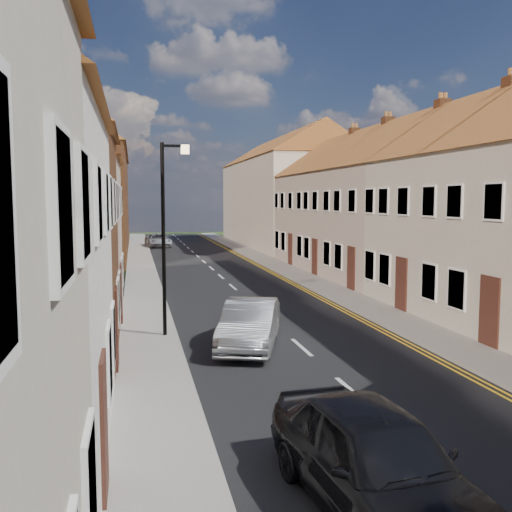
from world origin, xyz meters
TOP-DOWN VIEW (x-y plane):
  - road at (0.00, 30.00)m, footprint 7.00×90.00m
  - pavement_left at (-4.40, 30.00)m, footprint 1.80×90.00m
  - pavement_right at (4.40, 30.00)m, footprint 1.80×90.00m
  - cottage_r_cream_mid at (9.30, 23.50)m, footprint 8.30×5.20m
  - cottage_r_pink at (9.30, 28.90)m, footprint 8.30×6.00m
  - cottage_r_white_far at (9.30, 34.30)m, footprint 8.30×5.20m
  - cottage_r_cream_far at (9.30, 39.70)m, footprint 8.30×6.00m
  - cottage_l_pink at (-9.30, 23.85)m, footprint 8.30×6.30m
  - block_right_far at (9.30, 55.00)m, footprint 8.30×24.20m
  - block_left_far at (-9.30, 50.00)m, footprint 8.30×24.20m
  - lamppost at (-3.81, 20.00)m, footprint 0.88×0.15m
  - car_near at (-1.59, 9.15)m, footprint 2.25×4.69m
  - car_mid at (-1.50, 18.34)m, footprint 2.75×4.51m
  - car_distant at (-2.63, 55.56)m, footprint 2.47×4.67m

SIDE VIEW (x-z plane):
  - road at x=0.00m, z-range 0.00..0.02m
  - pavement_left at x=-4.40m, z-range 0.00..0.12m
  - pavement_right at x=4.40m, z-range 0.00..0.12m
  - car_distant at x=-2.63m, z-range 0.00..1.25m
  - car_mid at x=-1.50m, z-range 0.00..1.40m
  - car_near at x=-1.59m, z-range 0.00..1.55m
  - lamppost at x=-3.81m, z-range 0.54..6.54m
  - cottage_l_pink at x=-9.30m, z-range -0.03..8.77m
  - cottage_r_pink at x=9.30m, z-range -0.03..8.97m
  - cottage_r_cream_far at x=9.30m, z-range -0.03..8.97m
  - cottage_r_cream_mid at x=9.30m, z-range -0.02..8.98m
  - cottage_r_white_far at x=9.30m, z-range -0.02..8.98m
  - block_right_far at x=9.30m, z-range 0.04..10.54m
  - block_left_far at x=-9.30m, z-range 0.04..10.54m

